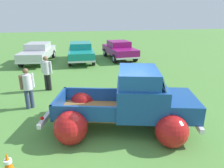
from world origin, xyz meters
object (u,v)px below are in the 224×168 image
show_car_2 (119,49)px  spectator_0 (47,71)px  spectator_1 (28,86)px  vintage_pickup_truck (132,105)px  show_car_1 (81,51)px  show_car_0 (38,52)px  lane_cone_1 (80,95)px  lane_cone_0 (9,165)px

show_car_2 → spectator_0: size_ratio=2.61×
spectator_1 → show_car_2: bearing=-63.1°
vintage_pickup_truck → show_car_1: vintage_pickup_truck is taller
show_car_0 → spectator_0: (1.10, -6.46, 0.15)m
show_car_0 → spectator_0: 6.56m
lane_cone_1 → show_car_0: bearing=106.8°
spectator_0 → lane_cone_1: spectator_0 is taller
show_car_1 → spectator_0: spectator_0 is taller
spectator_0 → lane_cone_0: 5.53m
show_car_1 → vintage_pickup_truck: bearing=7.8°
spectator_0 → lane_cone_1: 2.28m
vintage_pickup_truck → show_car_0: vintage_pickup_truck is taller
vintage_pickup_truck → show_car_2: 10.53m
spectator_1 → show_car_1: bearing=-46.2°
vintage_pickup_truck → lane_cone_0: bearing=-140.3°
show_car_2 → lane_cone_0: size_ratio=6.81×
show_car_1 → lane_cone_1: 7.75m
spectator_0 → spectator_1: (-0.56, -1.87, -0.04)m
show_car_1 → show_car_0: bearing=-94.9°
show_car_1 → spectator_0: (-2.09, -5.99, 0.15)m
show_car_0 → spectator_1: bearing=12.5°
show_car_2 → spectator_1: size_ratio=2.70×
show_car_1 → lane_cone_0: show_car_1 is taller
vintage_pickup_truck → spectator_0: (-2.83, 4.04, 0.18)m
spectator_1 → lane_cone_1: spectator_1 is taller
vintage_pickup_truck → spectator_1: size_ratio=3.12×
spectator_0 → lane_cone_0: (-0.49, -5.47, -0.63)m
lane_cone_1 → spectator_0: bearing=128.7°
lane_cone_0 → lane_cone_1: bearing=63.7°
spectator_0 → show_car_2: bearing=-18.0°
vintage_pickup_truck → lane_cone_1: 2.78m
show_car_2 → lane_cone_0: 13.02m
vintage_pickup_truck → spectator_1: (-3.39, 2.17, 0.14)m
show_car_0 → show_car_1: size_ratio=1.05×
spectator_1 → lane_cone_0: spectator_1 is taller
show_car_2 → spectator_1: bearing=-39.4°
show_car_1 → show_car_2: (3.13, 0.23, -0.00)m
spectator_0 → lane_cone_1: (1.37, -1.71, -0.63)m
vintage_pickup_truck → spectator_1: vintage_pickup_truck is taller
vintage_pickup_truck → show_car_0: size_ratio=1.04×
vintage_pickup_truck → show_car_1: 10.06m
show_car_1 → lane_cone_0: bearing=-9.1°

